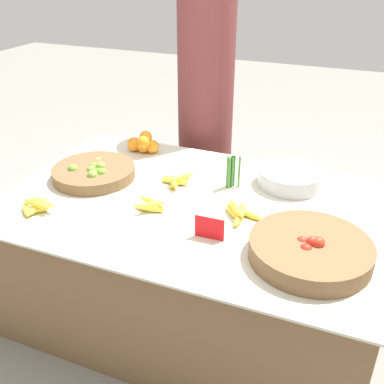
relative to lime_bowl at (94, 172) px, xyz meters
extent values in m
plane|color=gray|center=(0.57, -0.03, -0.69)|extent=(12.00, 12.00, 0.00)
cube|color=brown|center=(0.57, -0.03, -0.37)|extent=(1.74, 1.14, 0.64)
cube|color=beige|center=(0.57, -0.03, -0.04)|extent=(1.81, 1.19, 0.01)
cylinder|color=brown|center=(0.00, 0.00, 0.00)|extent=(0.43, 0.43, 0.06)
sphere|color=#7AB238|center=(0.09, -0.11, 0.00)|extent=(0.05, 0.05, 0.05)
sphere|color=#6BA333|center=(0.05, 0.01, 0.00)|extent=(0.05, 0.05, 0.05)
sphere|color=#89BC42|center=(0.05, -0.08, 0.03)|extent=(0.05, 0.05, 0.05)
sphere|color=#6BA333|center=(0.03, 0.00, 0.01)|extent=(0.05, 0.05, 0.05)
sphere|color=#89BC42|center=(-0.04, 0.11, 0.01)|extent=(0.05, 0.05, 0.05)
sphere|color=#89BC42|center=(0.06, -0.06, 0.01)|extent=(0.05, 0.05, 0.05)
sphere|color=#7AB238|center=(-0.04, -0.03, -0.01)|extent=(0.04, 0.04, 0.04)
sphere|color=#6BA333|center=(-0.09, -0.06, 0.03)|extent=(0.05, 0.05, 0.05)
sphere|color=#89BC42|center=(0.03, 0.02, 0.04)|extent=(0.04, 0.04, 0.04)
sphere|color=#6BA333|center=(0.07, -0.04, 0.03)|extent=(0.05, 0.05, 0.05)
sphere|color=#6BA333|center=(0.03, -0.12, -0.01)|extent=(0.05, 0.05, 0.05)
sphere|color=#6BA333|center=(0.00, 0.00, 0.04)|extent=(0.04, 0.04, 0.04)
sphere|color=#7AB238|center=(0.01, -0.03, 0.03)|extent=(0.05, 0.05, 0.05)
cylinder|color=brown|center=(1.16, -0.28, 0.01)|extent=(0.47, 0.47, 0.08)
sphere|color=red|center=(1.16, -0.29, 0.06)|extent=(0.04, 0.04, 0.04)
sphere|color=red|center=(1.17, -0.43, 0.00)|extent=(0.04, 0.04, 0.04)
sphere|color=red|center=(1.22, -0.16, 0.02)|extent=(0.04, 0.04, 0.04)
sphere|color=red|center=(1.18, -0.29, 0.05)|extent=(0.05, 0.05, 0.05)
sphere|color=red|center=(1.13, -0.43, -0.01)|extent=(0.04, 0.04, 0.04)
sphere|color=red|center=(1.12, -0.28, 0.04)|extent=(0.04, 0.04, 0.04)
sphere|color=red|center=(1.15, -0.32, 0.03)|extent=(0.05, 0.05, 0.05)
sphere|color=red|center=(1.16, -0.28, 0.03)|extent=(0.05, 0.05, 0.05)
sphere|color=red|center=(1.11, -0.34, 0.02)|extent=(0.05, 0.05, 0.05)
sphere|color=red|center=(1.25, -0.19, -0.01)|extent=(0.04, 0.04, 0.04)
sphere|color=red|center=(1.14, -0.26, 0.02)|extent=(0.04, 0.04, 0.04)
sphere|color=orange|center=(0.08, 0.40, 0.01)|extent=(0.07, 0.07, 0.07)
sphere|color=orange|center=(0.13, 0.41, 0.01)|extent=(0.08, 0.08, 0.08)
sphere|color=orange|center=(0.02, 0.40, 0.01)|extent=(0.08, 0.08, 0.08)
sphere|color=orange|center=(0.11, 0.35, 0.06)|extent=(0.07, 0.07, 0.07)
sphere|color=orange|center=(0.09, 0.42, 0.06)|extent=(0.07, 0.07, 0.07)
cylinder|color=#B7B7BF|center=(0.96, 0.31, 0.01)|extent=(0.33, 0.33, 0.08)
cube|color=red|center=(0.75, -0.29, 0.02)|extent=(0.13, 0.01, 0.10)
cylinder|color=#4C8E42|center=(0.70, 0.17, 0.05)|extent=(0.01, 0.01, 0.17)
cylinder|color=#4C8E42|center=(0.70, 0.19, 0.05)|extent=(0.01, 0.01, 0.17)
cylinder|color=#4C8E42|center=(0.73, 0.19, 0.05)|extent=(0.01, 0.01, 0.17)
cylinder|color=#428438|center=(0.68, 0.16, 0.05)|extent=(0.01, 0.01, 0.17)
cylinder|color=#428438|center=(0.69, 0.19, 0.05)|extent=(0.01, 0.01, 0.17)
cylinder|color=#428438|center=(0.68, 0.17, 0.05)|extent=(0.01, 0.01, 0.17)
cylinder|color=#4C8E42|center=(0.69, 0.16, 0.05)|extent=(0.01, 0.01, 0.17)
cylinder|color=#428438|center=(0.70, 0.17, 0.05)|extent=(0.01, 0.01, 0.17)
cylinder|color=#428438|center=(0.67, 0.18, 0.05)|extent=(0.01, 0.01, 0.17)
ellipsoid|color=yellow|center=(0.44, 0.11, -0.02)|extent=(0.07, 0.16, 0.03)
ellipsoid|color=yellow|center=(0.42, 0.10, -0.01)|extent=(0.14, 0.06, 0.04)
ellipsoid|color=yellow|center=(0.42, 0.10, -0.01)|extent=(0.15, 0.05, 0.04)
ellipsoid|color=yellow|center=(0.41, 0.08, -0.02)|extent=(0.11, 0.13, 0.03)
ellipsoid|color=yellow|center=(0.45, 0.11, 0.01)|extent=(0.11, 0.15, 0.03)
ellipsoid|color=yellow|center=(0.43, 0.07, 0.00)|extent=(0.09, 0.13, 0.03)
ellipsoid|color=yellow|center=(0.41, -0.18, -0.02)|extent=(0.13, 0.07, 0.03)
ellipsoid|color=yellow|center=(0.43, -0.19, -0.01)|extent=(0.13, 0.06, 0.03)
ellipsoid|color=yellow|center=(0.41, -0.16, -0.02)|extent=(0.06, 0.12, 0.03)
ellipsoid|color=yellow|center=(0.43, -0.19, 0.00)|extent=(0.12, 0.11, 0.03)
ellipsoid|color=yellow|center=(0.42, -0.17, 0.00)|extent=(0.15, 0.07, 0.03)
ellipsoid|color=yellow|center=(0.78, -0.08, -0.01)|extent=(0.11, 0.12, 0.03)
ellipsoid|color=yellow|center=(0.83, -0.12, -0.02)|extent=(0.04, 0.15, 0.03)
ellipsoid|color=yellow|center=(0.87, -0.07, -0.02)|extent=(0.13, 0.06, 0.03)
ellipsoid|color=yellow|center=(0.80, -0.08, 0.01)|extent=(0.11, 0.13, 0.03)
ellipsoid|color=yellow|center=(0.83, -0.09, 0.01)|extent=(0.06, 0.12, 0.03)
ellipsoid|color=yellow|center=(-0.06, -0.37, -0.01)|extent=(0.07, 0.16, 0.04)
ellipsoid|color=yellow|center=(-0.05, -0.40, -0.02)|extent=(0.11, 0.09, 0.03)
ellipsoid|color=yellow|center=(-0.09, -0.42, -0.02)|extent=(0.11, 0.10, 0.03)
ellipsoid|color=yellow|center=(-0.04, -0.36, 0.01)|extent=(0.15, 0.06, 0.03)
ellipsoid|color=yellow|center=(-0.05, -0.39, 0.01)|extent=(0.15, 0.04, 0.03)
cylinder|color=brown|center=(0.30, 0.86, 0.08)|extent=(0.35, 0.35, 1.53)
camera|label=1|loc=(1.27, -1.75, 1.03)|focal=42.00mm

